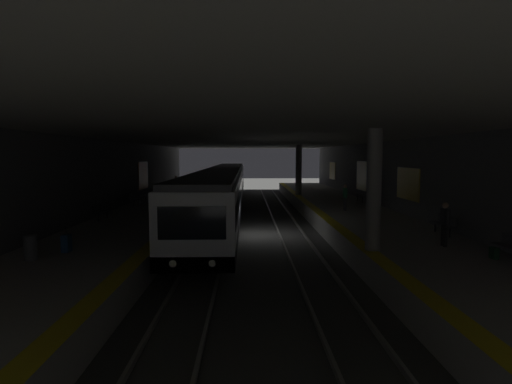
# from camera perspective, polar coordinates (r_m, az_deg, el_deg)

# --- Properties ---
(ground_plane) EXTENTS (120.00, 120.00, 0.00)m
(ground_plane) POSITION_cam_1_polar(r_m,az_deg,el_deg) (23.76, -0.33, -6.08)
(ground_plane) COLOR #42423F
(track_left) EXTENTS (60.00, 1.53, 0.16)m
(track_left) POSITION_cam_1_polar(r_m,az_deg,el_deg) (23.88, 4.98, -5.84)
(track_left) COLOR gray
(track_left) RESTS_ON ground
(track_right) EXTENTS (60.00, 1.53, 0.16)m
(track_right) POSITION_cam_1_polar(r_m,az_deg,el_deg) (23.80, -5.66, -5.88)
(track_right) COLOR gray
(track_right) RESTS_ON ground
(platform_left) EXTENTS (60.00, 5.30, 1.06)m
(platform_left) POSITION_cam_1_polar(r_m,az_deg,el_deg) (24.66, 15.12, -4.60)
(platform_left) COLOR #A8A59E
(platform_left) RESTS_ON ground
(platform_right) EXTENTS (60.00, 5.30, 1.06)m
(platform_right) POSITION_cam_1_polar(r_m,az_deg,el_deg) (24.44, -15.92, -4.70)
(platform_right) COLOR #A8A59E
(platform_right) RESTS_ON ground
(wall_left) EXTENTS (60.00, 0.56, 5.60)m
(wall_left) POSITION_cam_1_polar(r_m,az_deg,el_deg) (25.39, 21.50, 0.67)
(wall_left) COLOR slate
(wall_left) RESTS_ON ground
(wall_right) EXTENTS (60.00, 0.56, 5.60)m
(wall_right) POSITION_cam_1_polar(r_m,az_deg,el_deg) (25.07, -22.48, 0.59)
(wall_right) COLOR slate
(wall_right) RESTS_ON ground
(ceiling_slab) EXTENTS (60.00, 19.40, 0.40)m
(ceiling_slab) POSITION_cam_1_polar(r_m,az_deg,el_deg) (23.34, -0.34, 8.04)
(ceiling_slab) COLOR #ADAAA3
(ceiling_slab) RESTS_ON wall_left
(pillar_near) EXTENTS (0.56, 0.56, 4.55)m
(pillar_near) POSITION_cam_1_polar(r_m,az_deg,el_deg) (15.78, 16.21, 0.25)
(pillar_near) COLOR gray
(pillar_near) RESTS_ON platform_left
(pillar_far) EXTENTS (0.56, 0.56, 4.55)m
(pillar_far) POSITION_cam_1_polar(r_m,az_deg,el_deg) (37.25, 6.01, 3.10)
(pillar_far) COLOR gray
(pillar_far) RESTS_ON platform_left
(metro_train) EXTENTS (38.87, 2.83, 3.49)m
(metro_train) POSITION_cam_1_polar(r_m,az_deg,el_deg) (32.75, -4.47, 0.57)
(metro_train) COLOR silver
(metro_train) RESTS_ON track_right
(bench_left_mid) EXTENTS (1.70, 0.47, 0.86)m
(bench_left_mid) POSITION_cam_1_polar(r_m,az_deg,el_deg) (20.26, 24.93, -3.98)
(bench_left_mid) COLOR #262628
(bench_left_mid) RESTS_ON platform_left
(bench_left_far) EXTENTS (1.70, 0.47, 0.86)m
(bench_left_far) POSITION_cam_1_polar(r_m,az_deg,el_deg) (32.70, 14.54, -0.38)
(bench_left_far) COLOR #262628
(bench_left_far) RESTS_ON platform_left
(bench_right_near) EXTENTS (1.70, 0.47, 0.86)m
(bench_right_near) POSITION_cam_1_polar(r_m,az_deg,el_deg) (24.26, -20.92, -2.41)
(bench_right_near) COLOR #262628
(bench_right_near) RESTS_ON platform_right
(bench_right_mid) EXTENTS (1.70, 0.47, 0.86)m
(bench_right_mid) POSITION_cam_1_polar(r_m,az_deg,el_deg) (30.80, -16.63, -0.76)
(bench_right_mid) COLOR #262628
(bench_right_mid) RESTS_ON platform_right
(bench_right_far) EXTENTS (1.70, 0.47, 0.86)m
(bench_right_far) POSITION_cam_1_polar(r_m,az_deg,el_deg) (32.75, -15.70, -0.40)
(bench_right_far) COLOR #262628
(bench_right_far) RESTS_ON platform_right
(person_waiting_near) EXTENTS (0.60, 0.24, 1.74)m
(person_waiting_near) POSITION_cam_1_polar(r_m,az_deg,el_deg) (17.59, 24.99, -3.89)
(person_waiting_near) COLOR #292929
(person_waiting_near) RESTS_ON platform_left
(person_walking_mid) EXTENTS (0.60, 0.24, 1.74)m
(person_walking_mid) POSITION_cam_1_polar(r_m,az_deg,el_deg) (37.91, -11.15, 1.06)
(person_walking_mid) COLOR #252525
(person_walking_mid) RESTS_ON platform_right
(person_standing_far) EXTENTS (0.60, 0.23, 1.70)m
(person_standing_far) POSITION_cam_1_polar(r_m,az_deg,el_deg) (27.02, 12.41, -0.60)
(person_standing_far) COLOR #3B3B3B
(person_standing_far) RESTS_ON platform_left
(suitcase_rolling) EXTENTS (0.39, 0.26, 0.95)m
(suitcase_rolling) POSITION_cam_1_polar(r_m,az_deg,el_deg) (16.68, -25.08, -6.54)
(suitcase_rolling) COLOR navy
(suitcase_rolling) RESTS_ON platform_right
(backpack_on_floor) EXTENTS (0.30, 0.20, 0.40)m
(backpack_on_floor) POSITION_cam_1_polar(r_m,az_deg,el_deg) (16.40, 30.44, -7.40)
(backpack_on_floor) COLOR #1E512D
(backpack_on_floor) RESTS_ON platform_left
(trash_bin) EXTENTS (0.44, 0.44, 0.85)m
(trash_bin) POSITION_cam_1_polar(r_m,az_deg,el_deg) (15.97, -29.11, -6.85)
(trash_bin) COLOR #595B5E
(trash_bin) RESTS_ON platform_right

